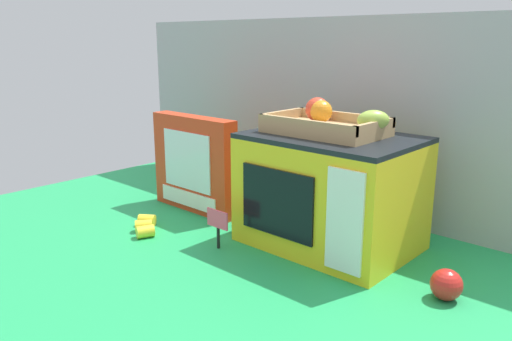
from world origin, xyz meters
The scene contains 8 objects.
ground_plane centered at (0.00, 0.00, 0.00)m, with size 1.70×1.70×0.00m, color #219E54.
display_back_panel centered at (0.00, 0.29, 0.28)m, with size 1.61×0.03×0.57m, color #A0A3A8.
toy_microwave centered at (0.20, 0.03, 0.14)m, with size 0.41×0.30×0.28m.
food_groups_crate centered at (0.18, 0.04, 0.31)m, with size 0.30×0.18×0.08m.
cookie_set_box centered at (-0.25, -0.02, 0.14)m, with size 0.32×0.06×0.29m.
price_sign centered at (0.01, -0.18, 0.07)m, with size 0.07×0.01×0.10m.
loose_toy_banana centered at (-0.22, -0.24, 0.02)m, with size 0.12×0.11×0.03m.
loose_toy_apple centered at (0.54, -0.05, 0.03)m, with size 0.06×0.06×0.06m, color red.
Camera 1 is at (0.88, -0.99, 0.51)m, focal length 35.63 mm.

